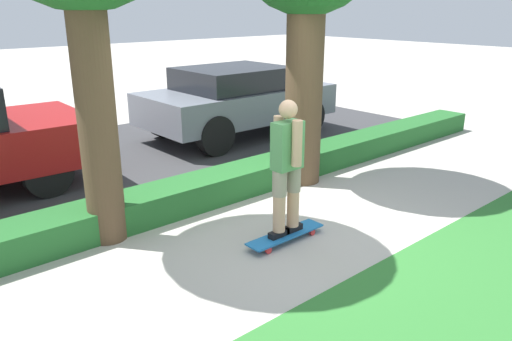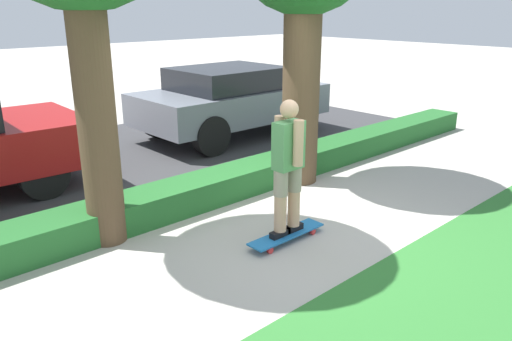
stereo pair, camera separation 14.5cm
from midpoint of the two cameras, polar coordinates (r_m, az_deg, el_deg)
ground_plane at (r=5.87m, az=4.88°, el=-7.83°), size 60.00×60.00×0.00m
street_asphalt at (r=9.09m, az=-14.42°, el=1.29°), size 13.07×5.00×0.01m
hedge_row at (r=6.91m, az=-4.62°, el=-2.00°), size 13.07×0.60×0.37m
skateboard at (r=5.79m, az=4.12°, el=-7.36°), size 1.03×0.24×0.09m
skater_person at (r=5.48m, az=4.32°, el=0.57°), size 0.48×0.40×1.55m
parked_car_middle at (r=10.27m, az=-1.83°, el=8.19°), size 3.93×1.96×1.41m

